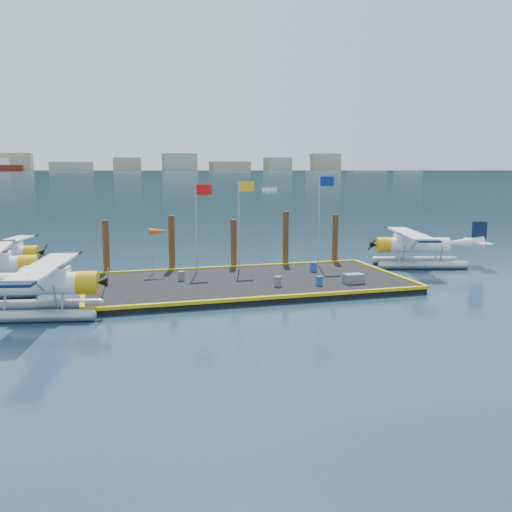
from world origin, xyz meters
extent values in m
plane|color=#172D46|center=(0.00, 0.00, 0.00)|extent=(4000.00, 4000.00, 0.00)
cube|color=black|center=(0.00, 0.00, 0.20)|extent=(20.00, 10.00, 0.40)
cube|color=black|center=(0.00, 1100.00, -0.05)|extent=(3000.00, 500.00, 0.30)
cube|color=black|center=(0.00, 1400.00, 120.00)|extent=(2200.00, 500.00, 240.00)
cone|color=black|center=(-50.00, 1550.00, 0.00)|extent=(1300.00, 1300.00, 430.00)
cone|color=black|center=(350.00, 1450.00, 0.00)|extent=(1100.00, 1100.00, 360.00)
cone|color=#475C5E|center=(750.00, 2200.00, 0.00)|extent=(1300.00, 1300.00, 560.00)
cone|color=white|center=(750.00, 2200.00, 470.00)|extent=(280.00, 280.00, 120.00)
cone|color=#475C5E|center=(1050.00, 2100.00, 0.00)|extent=(1000.00, 1000.00, 420.00)
cylinder|color=#9397A0|center=(-12.30, -2.95, 0.31)|extent=(6.47, 1.88, 0.63)
cylinder|color=#9397A0|center=(-12.75, -5.20, 0.31)|extent=(6.47, 1.88, 0.63)
cylinder|color=white|center=(-12.32, -4.11, 1.72)|extent=(4.98, 2.08, 1.15)
cube|color=white|center=(-11.71, -4.24, 2.09)|extent=(2.48, 1.58, 0.94)
cube|color=black|center=(-11.40, -4.30, 2.30)|extent=(1.65, 1.36, 0.57)
cylinder|color=#ED9F0D|center=(-9.66, -4.65, 1.72)|extent=(1.26, 1.39, 1.21)
cube|color=black|center=(-8.79, -4.82, 1.72)|extent=(0.52, 2.29, 1.17)
cube|color=white|center=(-11.71, -4.24, 2.61)|extent=(3.38, 9.52, 0.13)
cube|color=black|center=(-10.83, 0.16, 2.61)|extent=(1.72, 1.23, 0.14)
cube|color=black|center=(-12.59, -8.64, 2.61)|extent=(1.72, 1.23, 0.14)
cylinder|color=#ED9F0D|center=(-13.15, 1.69, 1.75)|extent=(1.07, 1.24, 1.23)
cube|color=black|center=(-12.24, 1.68, 1.75)|extent=(0.09, 2.37, 1.19)
cube|color=black|center=(-15.23, 6.28, 2.66)|extent=(1.60, 0.97, 0.14)
cylinder|color=#9397A0|center=(-15.74, 10.46, 0.27)|extent=(5.50, 2.09, 0.54)
cylinder|color=white|center=(-15.85, 9.46, 1.48)|extent=(4.29, 2.13, 0.99)
cube|color=white|center=(-15.33, 9.30, 1.80)|extent=(2.18, 1.51, 0.81)
cube|color=black|center=(-15.07, 9.23, 1.98)|extent=(1.47, 1.26, 0.49)
cylinder|color=#ED9F0D|center=(-13.61, 8.80, 1.48)|extent=(1.16, 1.25, 1.04)
cube|color=black|center=(-12.87, 8.58, 1.48)|extent=(0.62, 1.94, 1.01)
cube|color=white|center=(-15.33, 9.30, 2.25)|extent=(3.57, 8.14, 0.11)
cube|color=black|center=(-14.24, 13.01, 2.25)|extent=(1.52, 1.16, 0.12)
cylinder|color=#9397A0|center=(14.40, 2.36, 0.31)|extent=(6.28, 2.20, 0.61)
cylinder|color=#9397A0|center=(14.97, 4.53, 0.31)|extent=(6.28, 2.20, 0.61)
cylinder|color=white|center=(14.49, 3.49, 1.69)|extent=(4.88, 2.29, 1.12)
cube|color=white|center=(13.89, 3.65, 2.04)|extent=(2.46, 1.66, 0.92)
cube|color=black|center=(13.60, 3.73, 2.25)|extent=(1.66, 1.40, 0.56)
cylinder|color=#ED9F0D|center=(11.92, 4.17, 1.69)|extent=(1.29, 1.41, 1.19)
cube|color=black|center=(11.08, 4.39, 1.69)|extent=(0.64, 2.22, 1.15)
cube|color=white|center=(13.89, 3.65, 2.55)|extent=(3.82, 9.28, 0.12)
cube|color=black|center=(12.78, -0.60, 2.55)|extent=(1.72, 1.28, 0.13)
cube|color=black|center=(15.01, 7.90, 2.55)|extent=(1.72, 1.28, 0.13)
cube|color=black|center=(19.03, 2.30, 2.61)|extent=(1.12, 0.40, 1.74)
cube|color=white|center=(18.93, 2.33, 1.94)|extent=(1.77, 3.59, 0.10)
cylinder|color=#5D5E63|center=(-3.98, 1.17, 0.69)|extent=(0.42, 0.42, 0.59)
cylinder|color=#1A4693|center=(3.92, -2.71, 0.69)|extent=(0.41, 0.41, 0.58)
cylinder|color=#5D5E63|center=(1.39, -2.28, 0.71)|extent=(0.44, 0.44, 0.62)
cylinder|color=#1A4693|center=(5.29, 1.70, 0.73)|extent=(0.47, 0.47, 0.66)
cube|color=#5D5E63|center=(6.23, -2.66, 0.70)|extent=(1.19, 0.79, 0.59)
cylinder|color=#9899A0|center=(-2.50, 3.80, 3.40)|extent=(0.08, 0.08, 6.00)
cube|color=red|center=(-1.95, 3.80, 6.05)|extent=(1.10, 0.03, 0.70)
cylinder|color=#9899A0|center=(0.50, 3.80, 3.50)|extent=(0.08, 0.08, 6.20)
cube|color=yellow|center=(1.05, 3.80, 6.25)|extent=(1.10, 0.03, 0.70)
cylinder|color=#9899A0|center=(6.50, 3.80, 3.65)|extent=(0.08, 0.08, 6.50)
cube|color=navy|center=(7.05, 3.80, 6.55)|extent=(1.10, 0.03, 0.70)
cylinder|color=#9899A0|center=(-5.50, 3.80, 1.90)|extent=(0.07, 0.07, 3.00)
cone|color=#EB4F0D|center=(-5.00, 3.80, 3.30)|extent=(1.40, 0.44, 0.44)
cylinder|color=#402512|center=(-8.50, 5.40, 2.00)|extent=(0.44, 0.44, 4.00)
cylinder|color=#402512|center=(-4.00, 5.40, 2.10)|extent=(0.44, 0.44, 4.20)
cylinder|color=#402512|center=(0.50, 5.40, 1.90)|extent=(0.44, 0.44, 3.80)
cylinder|color=#402512|center=(4.50, 5.40, 2.15)|extent=(0.44, 0.44, 4.30)
cylinder|color=#402512|center=(8.50, 5.40, 2.00)|extent=(0.44, 0.44, 4.00)
camera|label=1|loc=(-9.19, -34.56, 7.65)|focal=40.00mm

